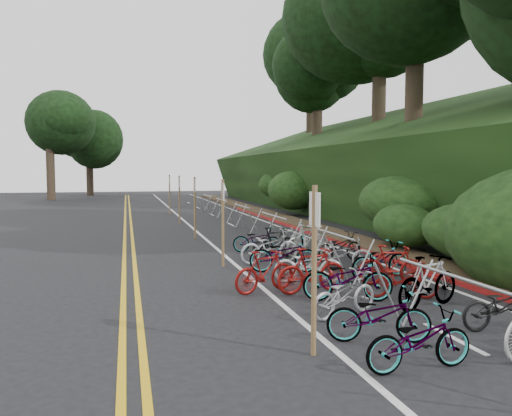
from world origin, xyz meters
The scene contains 11 objects.
ground centered at (0.00, 0.00, 0.00)m, with size 120.00×120.00×0.00m, color black.
road_markings centered at (0.63, 10.10, 0.00)m, with size 7.47×80.00×0.01m.
red_curb centered at (5.70, 12.00, 0.05)m, with size 0.25×28.00×0.10m, color maroon.
embankment centered at (12.96, 19.04, 2.57)m, with size 14.30×48.14×9.11m.
tree_cluster centered at (9.76, 22.04, 11.14)m, with size 32.14×53.78×17.83m.
bike_rack_front centered at (2.56, -2.97, 0.91)m, with size 1.17×3.45×1.22m.
bike_racks_rest centered at (3.00, 13.00, 0.85)m, with size 1.14×23.00×1.17m.
signpost_near centered at (0.61, -2.12, 1.45)m, with size 0.08×0.40×2.53m.
signposts_rest centered at (0.60, 14.00, 1.43)m, with size 0.08×18.40×2.50m.
bike_front centered at (0.94, 1.77, 0.48)m, with size 1.59×0.45×0.96m, color maroon.
bike_valet centered at (2.96, 2.17, 0.48)m, with size 3.43×11.99×1.09m.
Camera 1 is at (-2.04, -8.90, 2.73)m, focal length 35.00 mm.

